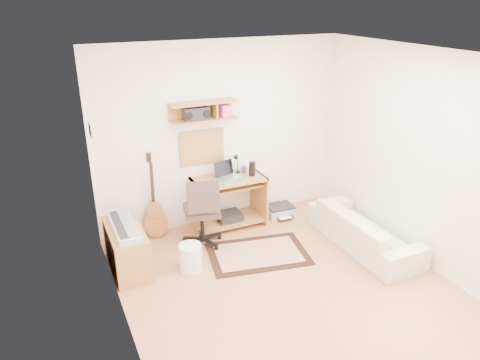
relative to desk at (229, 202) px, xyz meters
name	(u,v)px	position (x,y,z in m)	size (l,w,h in m)	color
floor	(290,291)	(0.01, -1.73, -0.38)	(3.60, 4.00, 0.01)	#C27F51
ceiling	(303,56)	(0.01, -1.73, 2.23)	(3.60, 4.00, 0.01)	white
back_wall	(221,135)	(0.01, 0.28, 0.93)	(3.60, 0.01, 2.60)	white
left_wall	(119,221)	(-1.79, -1.73, 0.93)	(0.01, 4.00, 2.60)	white
right_wall	(426,161)	(1.82, -1.73, 0.93)	(0.01, 4.00, 2.60)	white
wall_shelf	(203,111)	(-0.29, 0.15, 1.32)	(0.90, 0.25, 0.26)	#B4793F
cork_board	(202,147)	(-0.29, 0.25, 0.79)	(0.64, 0.03, 0.49)	tan
wall_photo	(91,130)	(-1.77, -0.23, 1.34)	(0.02, 0.20, 0.15)	#4C8CBF
desk	(229,202)	(0.00, 0.00, 0.00)	(1.00, 0.55, 0.75)	#B4793F
laptop	(229,171)	(-0.01, -0.02, 0.49)	(0.31, 0.31, 0.23)	silver
speaker	(252,169)	(0.34, -0.05, 0.48)	(0.09, 0.09, 0.20)	black
desk_lamp	(238,163)	(0.20, 0.14, 0.52)	(0.10, 0.10, 0.29)	black
pencil_cup	(244,169)	(0.28, 0.10, 0.42)	(0.07, 0.07, 0.10)	#2F3E8F
boombox	(196,114)	(-0.40, 0.15, 1.30)	(0.33, 0.15, 0.17)	black
rug	(258,254)	(0.03, -0.88, -0.37)	(1.27, 0.84, 0.02)	beige
task_chair	(202,211)	(-0.53, -0.33, 0.13)	(0.51, 0.51, 1.00)	#3A2922
cabinet	(127,249)	(-1.57, -0.49, -0.10)	(0.40, 0.90, 0.55)	#B4793F
music_keyboard	(124,226)	(-1.57, -0.49, 0.21)	(0.26, 0.84, 0.07)	#B2B5BA
guitar	(154,197)	(-1.04, 0.13, 0.23)	(0.32, 0.20, 1.21)	#B46637
waste_basket	(191,257)	(-0.88, -0.84, -0.21)	(0.28, 0.28, 0.34)	white
printer	(280,210)	(0.83, -0.02, -0.29)	(0.41, 0.32, 0.15)	#A5A8AA
sofa	(365,224)	(1.39, -1.28, -0.04)	(1.69, 0.49, 0.66)	beige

